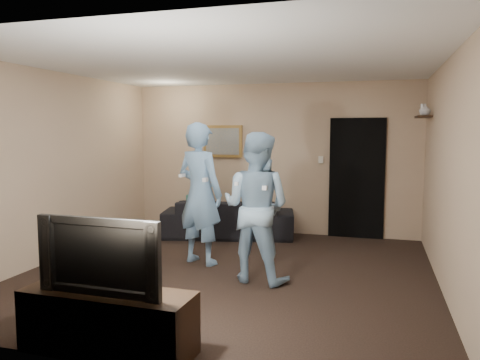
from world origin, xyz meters
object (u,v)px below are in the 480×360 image
(television, at_px, (106,254))
(sofa, at_px, (229,218))
(wii_player_right, at_px, (256,207))
(tv_console, at_px, (108,322))
(wii_player_left, at_px, (200,194))

(television, bearing_deg, sofa, 96.04)
(television, relative_size, wii_player_right, 0.60)
(tv_console, xyz_separation_m, television, (0.00, 0.00, 0.56))
(sofa, bearing_deg, television, 82.44)
(television, height_order, wii_player_left, wii_player_left)
(wii_player_left, bearing_deg, wii_player_right, -28.89)
(wii_player_left, bearing_deg, sofa, 94.17)
(wii_player_left, height_order, wii_player_right, wii_player_left)
(sofa, xyz_separation_m, television, (0.33, -4.26, 0.50))
(wii_player_left, bearing_deg, tv_console, -85.38)
(sofa, bearing_deg, wii_player_left, 82.16)
(wii_player_right, bearing_deg, television, -108.10)
(television, height_order, wii_player_right, wii_player_right)
(tv_console, bearing_deg, wii_player_left, 96.22)
(sofa, bearing_deg, tv_console, 82.44)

